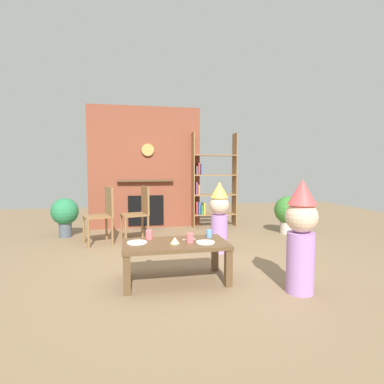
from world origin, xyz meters
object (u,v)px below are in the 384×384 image
(paper_cup_near_right, at_px, (209,233))
(dining_chair_middle, at_px, (140,210))
(child_with_cone_hat, at_px, (301,233))
(dining_chair_left, at_px, (103,212))
(potted_plant_short, at_px, (65,213))
(paper_cup_near_left, at_px, (149,235))
(bookshelf, at_px, (210,185))
(child_in_pink, at_px, (219,215))
(paper_plate_front, at_px, (205,242))
(paper_cup_center, at_px, (190,238))
(paper_plate_rear, at_px, (137,242))
(birthday_cake_slice, at_px, (175,240))
(coffee_table, at_px, (175,249))
(potted_plant_tall, at_px, (288,212))

(paper_cup_near_right, relative_size, dining_chair_middle, 0.10)
(child_with_cone_hat, relative_size, dining_chair_left, 1.22)
(potted_plant_short, bearing_deg, paper_cup_near_left, -59.61)
(bookshelf, xyz_separation_m, child_in_pink, (-0.37, -1.87, -0.32))
(paper_plate_front, distance_m, potted_plant_short, 3.14)
(paper_cup_near_right, height_order, paper_cup_center, paper_cup_center)
(paper_plate_rear, relative_size, dining_chair_left, 0.23)
(dining_chair_left, relative_size, potted_plant_short, 1.33)
(paper_plate_rear, bearing_deg, paper_plate_front, -11.10)
(paper_plate_front, relative_size, dining_chair_middle, 0.22)
(birthday_cake_slice, height_order, dining_chair_left, dining_chair_left)
(dining_chair_left, distance_m, dining_chair_middle, 0.57)
(bookshelf, height_order, dining_chair_left, bookshelf)
(bookshelf, relative_size, dining_chair_left, 2.11)
(bookshelf, xyz_separation_m, paper_cup_near_right, (-0.74, -2.70, -0.39))
(child_in_pink, distance_m, dining_chair_left, 1.86)
(child_with_cone_hat, bearing_deg, dining_chair_left, -24.61)
(birthday_cake_slice, relative_size, child_with_cone_hat, 0.09)
(dining_chair_middle, bearing_deg, coffee_table, 86.85)
(bookshelf, height_order, coffee_table, bookshelf)
(birthday_cake_slice, xyz_separation_m, potted_plant_short, (-1.56, 2.48, -0.04))
(paper_cup_near_left, relative_size, paper_plate_front, 0.51)
(coffee_table, distance_m, potted_plant_tall, 3.06)
(paper_cup_center, relative_size, potted_plant_short, 0.15)
(child_in_pink, height_order, dining_chair_left, child_in_pink)
(dining_chair_middle, bearing_deg, potted_plant_tall, 168.40)
(paper_cup_center, xyz_separation_m, child_with_cone_hat, (0.99, -0.49, 0.11))
(paper_cup_near_right, distance_m, dining_chair_left, 2.12)
(dining_chair_middle, height_order, potted_plant_tall, dining_chair_middle)
(coffee_table, relative_size, paper_cup_center, 11.07)
(paper_cup_near_right, distance_m, dining_chair_middle, 1.89)
(paper_cup_center, distance_m, dining_chair_left, 2.15)
(dining_chair_left, bearing_deg, birthday_cake_slice, 96.31)
(paper_cup_near_left, bearing_deg, potted_plant_short, 120.39)
(paper_cup_near_right, height_order, child_with_cone_hat, child_with_cone_hat)
(birthday_cake_slice, relative_size, potted_plant_short, 0.15)
(coffee_table, bearing_deg, paper_cup_near_right, 20.61)
(bookshelf, distance_m, child_with_cone_hat, 3.40)
(potted_plant_tall, bearing_deg, potted_plant_short, 172.80)
(paper_cup_near_right, xyz_separation_m, potted_plant_short, (-1.98, 2.28, -0.05))
(birthday_cake_slice, bearing_deg, potted_plant_short, 122.15)
(child_with_cone_hat, bearing_deg, child_in_pink, -51.57)
(paper_cup_near_right, distance_m, potted_plant_tall, 2.65)
(child_with_cone_hat, bearing_deg, coffee_table, 0.00)
(coffee_table, height_order, paper_plate_front, paper_plate_front)
(bookshelf, relative_size, coffee_table, 1.73)
(paper_plate_rear, height_order, child_with_cone_hat, child_with_cone_hat)
(potted_plant_tall, bearing_deg, bookshelf, 143.15)
(coffee_table, distance_m, child_in_pink, 1.27)
(coffee_table, bearing_deg, bookshelf, 68.12)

